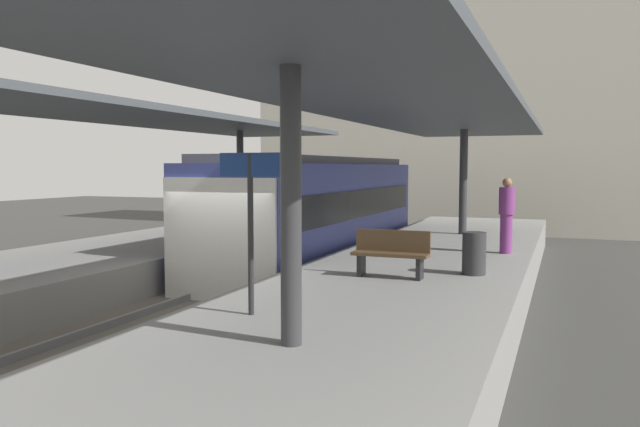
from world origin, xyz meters
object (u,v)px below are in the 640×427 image
commuter_train (317,212)px  platform_bench (391,252)px  litter_bin (474,253)px  platform_sign (250,196)px  passenger_mid_platform (507,214)px

commuter_train → platform_bench: 6.75m
litter_bin → platform_sign: bearing=-118.8°
platform_sign → passenger_mid_platform: platform_sign is taller
platform_bench → platform_sign: bearing=-106.2°
platform_sign → passenger_mid_platform: size_ratio=1.25×
platform_bench → litter_bin: size_ratio=1.75×
platform_sign → platform_bench: bearing=73.8°
platform_sign → passenger_mid_platform: 8.08m
commuter_train → litter_bin: bearing=-43.2°
platform_bench → litter_bin: platform_bench is taller
platform_sign → litter_bin: (2.40, 4.37, -1.22)m
litter_bin → passenger_mid_platform: (0.30, 3.21, 0.52)m
litter_bin → platform_bench: bearing=-148.5°
platform_bench → platform_sign: size_ratio=0.63×
platform_bench → commuter_train: bearing=123.5°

